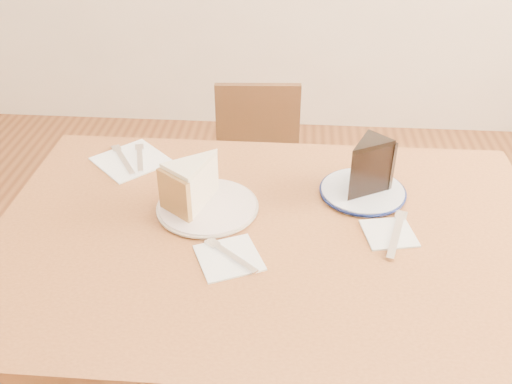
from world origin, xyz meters
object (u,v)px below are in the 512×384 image
(plate_navy, at_px, (363,191))
(carrot_cake, at_px, (198,183))
(table, at_px, (269,268))
(chocolate_cake, at_px, (364,170))
(chair_far, at_px, (258,179))
(plate_cream, at_px, (208,207))

(plate_navy, xyz_separation_m, carrot_cake, (-0.38, -0.08, 0.05))
(carrot_cake, bearing_deg, table, 9.03)
(plate_navy, bearing_deg, chocolate_cake, -108.33)
(plate_navy, distance_m, chocolate_cake, 0.07)
(chair_far, distance_m, carrot_cake, 0.79)
(carrot_cake, bearing_deg, plate_cream, 3.20)
(table, distance_m, plate_navy, 0.29)
(plate_cream, height_order, plate_navy, same)
(plate_cream, bearing_deg, chocolate_cake, 12.67)
(table, relative_size, plate_cream, 5.45)
(plate_cream, xyz_separation_m, chocolate_cake, (0.35, 0.08, 0.07))
(table, height_order, chair_far, table)
(chair_far, relative_size, chocolate_cake, 6.04)
(chocolate_cake, bearing_deg, carrot_cake, 51.45)
(plate_navy, bearing_deg, plate_cream, -165.67)
(table, xyz_separation_m, plate_navy, (0.21, 0.17, 0.10))
(table, xyz_separation_m, plate_cream, (-0.15, 0.08, 0.10))
(plate_cream, relative_size, plate_navy, 1.13)
(plate_cream, bearing_deg, chair_far, 84.72)
(plate_navy, height_order, carrot_cake, carrot_cake)
(chair_far, relative_size, plate_cream, 3.26)
(table, bearing_deg, chocolate_cake, 37.06)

